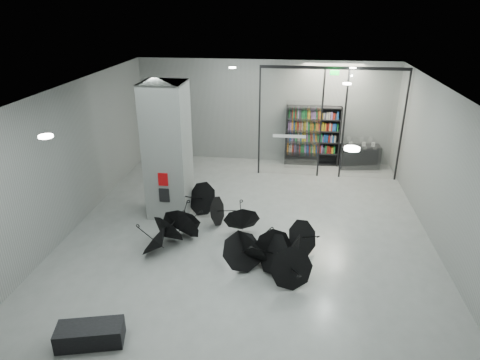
# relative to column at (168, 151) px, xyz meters

# --- Properties ---
(room) EXTENTS (14.00, 14.02, 4.01)m
(room) POSITION_rel_column_xyz_m (2.50, -2.00, 0.84)
(room) COLOR gray
(room) RESTS_ON ground
(column) EXTENTS (1.20, 1.20, 4.00)m
(column) POSITION_rel_column_xyz_m (0.00, 0.00, 0.00)
(column) COLOR slate
(column) RESTS_ON ground
(fire_cabinet) EXTENTS (0.28, 0.04, 0.38)m
(fire_cabinet) POSITION_rel_column_xyz_m (0.00, -0.62, -0.65)
(fire_cabinet) COLOR #A50A07
(fire_cabinet) RESTS_ON column
(info_panel) EXTENTS (0.30, 0.03, 0.42)m
(info_panel) POSITION_rel_column_xyz_m (0.00, -0.62, -1.15)
(info_panel) COLOR black
(info_panel) RESTS_ON column
(exit_sign) EXTENTS (0.30, 0.06, 0.15)m
(exit_sign) POSITION_rel_column_xyz_m (4.90, 3.30, 1.82)
(exit_sign) COLOR #0CE533
(exit_sign) RESTS_ON room
(glass_partition) EXTENTS (5.06, 0.08, 4.00)m
(glass_partition) POSITION_rel_column_xyz_m (4.89, 3.50, 0.18)
(glass_partition) COLOR silver
(glass_partition) RESTS_ON ground
(bench) EXTENTS (1.33, 0.82, 0.40)m
(bench) POSITION_rel_column_xyz_m (-0.05, -5.48, -1.80)
(bench) COLOR black
(bench) RESTS_ON ground
(bookshelf) EXTENTS (2.12, 0.46, 2.32)m
(bookshelf) POSITION_rel_column_xyz_m (4.39, 4.75, -0.84)
(bookshelf) COLOR black
(bookshelf) RESTS_ON ground
(shop_counter) EXTENTS (1.56, 0.79, 0.90)m
(shop_counter) POSITION_rel_column_xyz_m (6.25, 4.54, -1.55)
(shop_counter) COLOR black
(shop_counter) RESTS_ON ground
(umbrella_cluster) EXTENTS (4.89, 4.55, 1.27)m
(umbrella_cluster) POSITION_rel_column_xyz_m (2.14, -1.91, -1.69)
(umbrella_cluster) COLOR black
(umbrella_cluster) RESTS_ON ground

